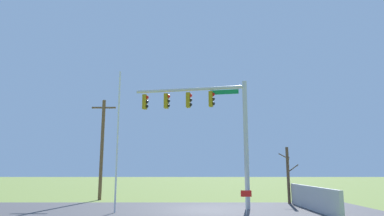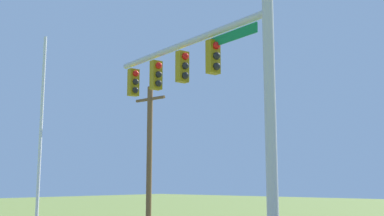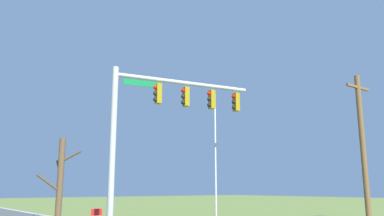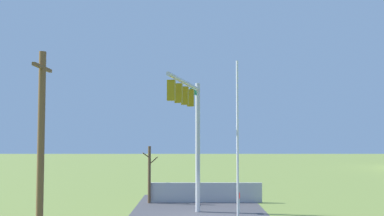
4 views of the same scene
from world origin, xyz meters
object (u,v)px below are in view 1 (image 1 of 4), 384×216
Objects in this scene: bare_tree at (287,174)px; open_sign at (245,197)px; utility_pole at (101,147)px; flagpole at (116,139)px; signal_mast at (209,116)px.

bare_tree is 3.13× the size of open_sign.
utility_pole is 13.26m from open_sign.
utility_pole reaches higher than bare_tree.
flagpole reaches higher than bare_tree.
flagpole reaches higher than utility_pole.
bare_tree is at bearing 24.26° from flagpole.
open_sign is at bearing -6.49° from flagpole.
bare_tree is at bearing 26.82° from signal_mast.
utility_pole reaches higher than open_sign.
signal_mast is at bearing -34.04° from utility_pole.
bare_tree is (13.63, -2.72, -2.05)m from utility_pole.
signal_mast is at bearing 120.41° from open_sign.
utility_pole is (-8.14, 5.50, -1.54)m from signal_mast.
open_sign is (9.81, -8.36, -3.11)m from utility_pole.
open_sign is (-3.82, -5.64, -1.06)m from bare_tree.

